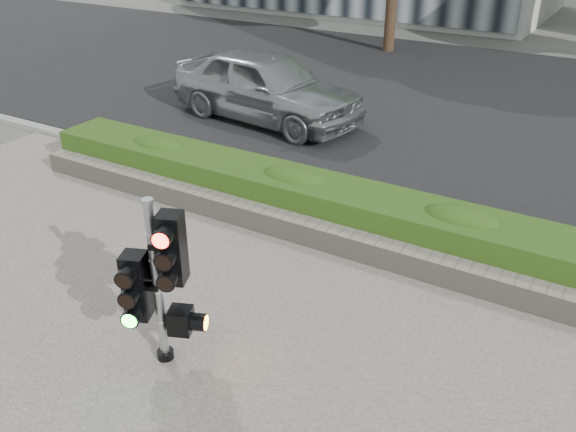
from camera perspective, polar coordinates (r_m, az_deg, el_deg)
The scene contains 7 objects.
ground at distance 7.58m, azimuth -1.53°, elevation -9.86°, with size 120.00×120.00×0.00m, color #51514C.
road at distance 16.07m, azimuth 18.13°, elevation 9.69°, with size 60.00×13.00×0.02m, color black.
curb at distance 9.93m, azimuth 8.20°, elevation 0.08°, with size 60.00×0.25×0.12m, color gray.
stone_wall at distance 8.86m, azimuth 5.02°, elevation -2.34°, with size 12.00×0.32×0.34m, color gray.
hedge at distance 9.30m, azimuth 6.85°, elevation 0.30°, with size 12.00×1.00×0.68m, color #527724.
traffic_signal at distance 6.52m, azimuth -11.93°, elevation -5.35°, with size 0.72×0.64×1.98m.
car_silver at distance 14.10m, azimuth -2.06°, elevation 12.04°, with size 1.87×4.66×1.59m, color #9D9FA4.
Camera 1 is at (3.25, -5.05, 4.62)m, focal length 38.00 mm.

